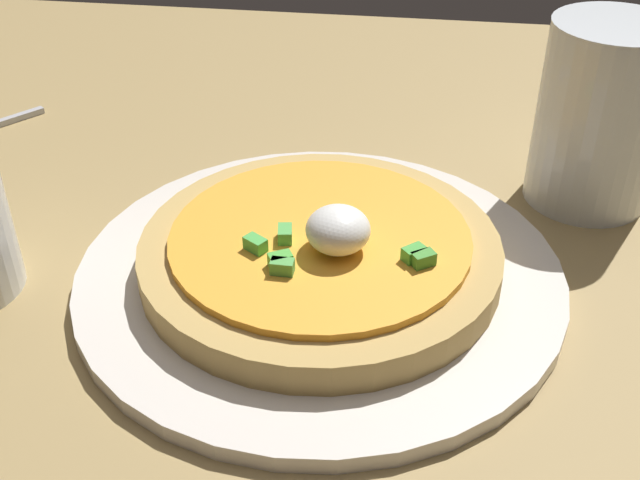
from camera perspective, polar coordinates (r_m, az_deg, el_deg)
name	(u,v)px	position (r cm, az deg, el deg)	size (l,w,h in cm)	color
dining_table	(404,202)	(59.59, 6.00, 2.75)	(101.33, 71.73, 3.14)	#9E8350
plate	(320,274)	(48.44, 0.00, -2.45)	(29.34, 29.34, 1.03)	silver
pizza	(321,251)	(47.36, 0.04, -0.80)	(21.50, 21.50, 5.02)	tan
cup_near	(598,123)	(57.45, 19.23, 7.93)	(8.38, 8.38, 12.67)	silver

